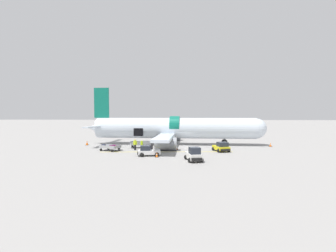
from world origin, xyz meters
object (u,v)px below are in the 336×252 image
at_px(baggage_tug_mid, 221,147).
at_px(baggage_cart_loading, 140,144).
at_px(baggage_cart_queued, 110,148).
at_px(ground_crew_loader_b, 158,142).
at_px(airplane, 173,129).
at_px(suitcase_on_tarmac_upright, 152,147).
at_px(ground_crew_loader_a, 135,144).
at_px(baggage_tug_lead, 194,155).
at_px(baggage_tug_rear, 148,151).
at_px(ground_crew_driver, 164,142).
at_px(ground_crew_supervisor, 142,145).

distance_m(baggage_tug_mid, baggage_cart_loading, 13.14).
height_order(baggage_cart_queued, ground_crew_loader_b, ground_crew_loader_b).
bearing_deg(baggage_cart_queued, airplane, 42.51).
xyz_separation_m(baggage_tug_mid, suitcase_on_tarmac_upright, (-10.67, 1.22, -0.31)).
xyz_separation_m(baggage_tug_mid, baggage_cart_queued, (-16.65, -0.78, -0.16)).
bearing_deg(ground_crew_loader_a, baggage_cart_loading, 85.31).
relative_size(baggage_tug_lead, ground_crew_loader_a, 1.81).
xyz_separation_m(baggage_tug_mid, baggage_tug_rear, (-10.18, -4.60, -0.03)).
height_order(baggage_tug_mid, suitcase_on_tarmac_upright, baggage_tug_mid).
bearing_deg(baggage_cart_queued, baggage_tug_lead, -28.40).
bearing_deg(airplane, baggage_cart_queued, -137.49).
distance_m(airplane, baggage_cart_queued, 12.28).
distance_m(ground_crew_driver, ground_crew_supervisor, 4.42).
relative_size(ground_crew_loader_b, suitcase_on_tarmac_upright, 2.21).
bearing_deg(baggage_tug_mid, ground_crew_loader_a, 179.47).
relative_size(ground_crew_loader_a, ground_crew_driver, 1.01).
xyz_separation_m(baggage_tug_rear, ground_crew_loader_b, (0.09, 8.76, 0.25)).
bearing_deg(ground_crew_loader_b, baggage_tug_rear, -90.56).
height_order(ground_crew_loader_a, ground_crew_loader_b, ground_crew_loader_a).
bearing_deg(baggage_cart_loading, ground_crew_loader_a, -94.69).
bearing_deg(airplane, ground_crew_supervisor, -120.77).
bearing_deg(ground_crew_driver, baggage_cart_queued, -152.30).
bearing_deg(ground_crew_supervisor, baggage_tug_rear, -68.90).
distance_m(ground_crew_loader_a, ground_crew_supervisor, 1.03).
bearing_deg(ground_crew_supervisor, suitcase_on_tarmac_upright, 36.67).
bearing_deg(airplane, baggage_tug_mid, -43.38).
bearing_deg(ground_crew_loader_a, ground_crew_loader_b, 53.75).
bearing_deg(baggage_tug_mid, baggage_tug_rear, -155.70).
relative_size(baggage_cart_queued, ground_crew_supervisor, 2.48).
bearing_deg(baggage_cart_queued, ground_crew_driver, 27.70).
xyz_separation_m(baggage_tug_lead, baggage_tug_mid, (4.26, 7.48, -0.08)).
bearing_deg(baggage_cart_loading, airplane, 42.03).
distance_m(ground_crew_loader_a, ground_crew_loader_b, 5.01).
distance_m(baggage_cart_loading, ground_crew_loader_b, 3.08).
distance_m(baggage_cart_queued, ground_crew_driver, 8.79).
distance_m(ground_crew_driver, suitcase_on_tarmac_upright, 2.81).
bearing_deg(airplane, suitcase_on_tarmac_upright, -115.24).
bearing_deg(ground_crew_driver, ground_crew_supervisor, -135.52).
bearing_deg(suitcase_on_tarmac_upright, baggage_tug_lead, -53.61).
height_order(baggage_tug_rear, ground_crew_loader_a, ground_crew_loader_a).
bearing_deg(baggage_tug_mid, baggage_cart_queued, -177.32).
height_order(baggage_cart_loading, ground_crew_loader_a, ground_crew_loader_a).
bearing_deg(baggage_cart_loading, ground_crew_supervisor, -72.72).
relative_size(baggage_tug_mid, suitcase_on_tarmac_upright, 4.37).
xyz_separation_m(baggage_tug_lead, suitcase_on_tarmac_upright, (-6.41, 8.70, -0.40)).
xyz_separation_m(ground_crew_supervisor, suitcase_on_tarmac_upright, (1.36, 1.02, -0.53)).
bearing_deg(suitcase_on_tarmac_upright, baggage_tug_rear, -85.20).
height_order(airplane, ground_crew_driver, airplane).
bearing_deg(baggage_cart_queued, baggage_tug_mid, 2.68).
xyz_separation_m(airplane, ground_crew_loader_a, (-5.28, -7.23, -2.02)).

